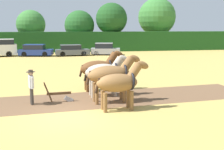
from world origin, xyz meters
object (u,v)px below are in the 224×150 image
at_px(draft_horse_lead_left, 120,83).
at_px(plow, 61,96).
at_px(tree_center_right, 79,25).
at_px(draft_horse_trail_right, 99,68).
at_px(farmer_at_plow, 31,84).
at_px(tree_center, 31,25).
at_px(parked_car_center_left, 72,50).
at_px(tree_far_right, 157,17).
at_px(draft_horse_lead_right, 112,75).
at_px(parked_car_left, 36,50).
at_px(farmer_beside_team, 98,71).
at_px(tree_right, 111,19).
at_px(parked_car_center, 105,49).
at_px(draft_horse_trail_left, 105,72).

relative_size(draft_horse_lead_left, plow, 1.76).
distance_m(tree_center_right, draft_horse_trail_right, 29.09).
distance_m(tree_center_right, draft_horse_lead_left, 33.26).
bearing_deg(farmer_at_plow, tree_center, 81.04).
bearing_deg(draft_horse_lead_left, parked_car_center_left, 87.80).
bearing_deg(tree_far_right, draft_horse_lead_right, -112.57).
distance_m(draft_horse_lead_left, parked_car_left, 25.84).
bearing_deg(draft_horse_lead_left, tree_far_right, 63.27).
bearing_deg(plow, tree_center_right, 79.45).
distance_m(draft_horse_trail_right, farmer_at_plow, 4.53).
bearing_deg(plow, parked_car_left, 92.86).
relative_size(plow, parked_car_center_left, 0.33).
bearing_deg(farmer_beside_team, tree_center, 154.42).
height_order(tree_far_right, plow, tree_far_right).
relative_size(tree_right, parked_car_left, 1.68).
bearing_deg(tree_center, parked_car_center_left, -56.18).
bearing_deg(draft_horse_lead_left, parked_car_center, 77.62).
xyz_separation_m(draft_horse_lead_left, draft_horse_trail_left, (-0.27, 2.79, 0.05)).
distance_m(draft_horse_trail_left, plow, 2.76).
bearing_deg(farmer_beside_team, plow, -71.75).
bearing_deg(draft_horse_trail_left, draft_horse_lead_left, -89.76).
bearing_deg(tree_center, farmer_beside_team, -75.96).
bearing_deg(parked_car_center, plow, -92.72).
relative_size(tree_center_right, draft_horse_trail_left, 2.40).
relative_size(draft_horse_trail_left, parked_car_left, 0.59).
relative_size(draft_horse_lead_left, draft_horse_trail_right, 0.95).
height_order(farmer_beside_team, parked_car_center_left, farmer_beside_team).
bearing_deg(draft_horse_lead_left, tree_center_right, 84.32).
xyz_separation_m(tree_center_right, farmer_at_plow, (-4.38, -31.52, -2.94)).
height_order(draft_horse_lead_right, parked_car_center, draft_horse_lead_right).
distance_m(draft_horse_lead_right, parked_car_center, 23.99).
distance_m(tree_center, plow, 32.40).
bearing_deg(draft_horse_trail_left, parked_car_center_left, 87.49).
distance_m(tree_center_right, parked_car_center_left, 9.07).
height_order(draft_horse_lead_left, draft_horse_trail_left, draft_horse_lead_left).
relative_size(tree_center, farmer_beside_team, 3.94).
height_order(draft_horse_trail_right, parked_car_center, draft_horse_trail_right).
bearing_deg(farmer_at_plow, farmer_beside_team, 32.10).
distance_m(parked_car_left, parked_car_center_left, 4.66).
height_order(tree_far_right, farmer_at_plow, tree_far_right).
distance_m(tree_center_right, farmer_at_plow, 31.96).
xyz_separation_m(tree_far_right, draft_horse_trail_right, (-13.82, -29.85, -4.03)).
bearing_deg(draft_horse_lead_left, draft_horse_trail_left, 90.24).
bearing_deg(farmer_beside_team, tree_right, 128.59).
bearing_deg(parked_car_center_left, draft_horse_lead_left, -92.77).
height_order(tree_right, parked_car_center_left, tree_right).
bearing_deg(tree_far_right, tree_center_right, -176.13).
height_order(farmer_at_plow, parked_car_left, farmer_at_plow).
distance_m(tree_center_right, plow, 31.63).
bearing_deg(draft_horse_trail_left, draft_horse_lead_right, -89.69).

